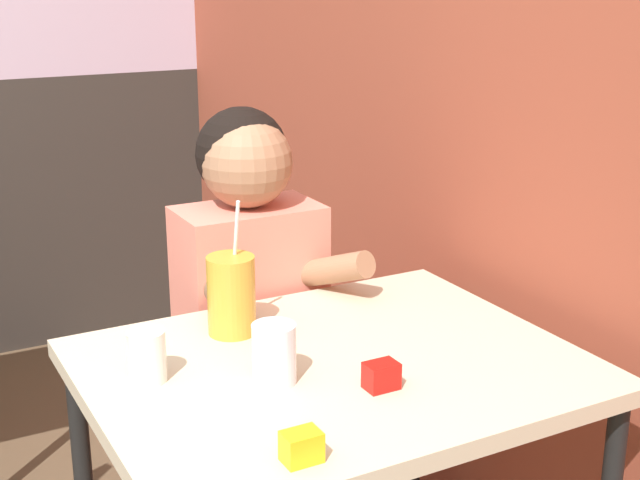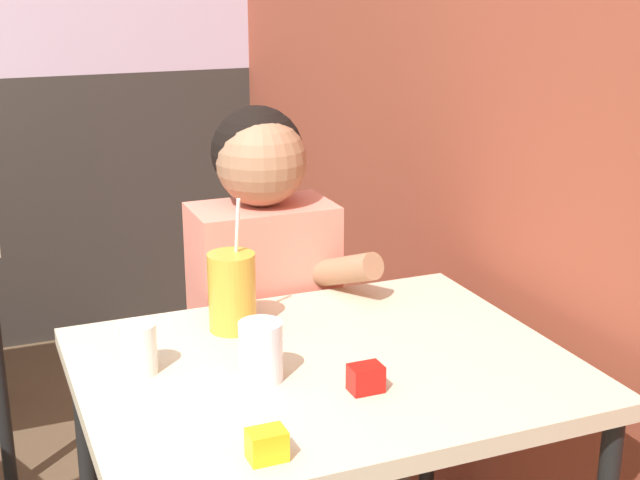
# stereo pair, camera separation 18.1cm
# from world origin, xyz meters

# --- Properties ---
(brick_wall_right) EXTENTS (0.08, 4.45, 2.70)m
(brick_wall_right) POSITION_xyz_m (1.14, 1.22, 1.35)
(brick_wall_right) COLOR brown
(brick_wall_right) RESTS_ON ground_plane
(main_table) EXTENTS (0.93, 0.74, 0.78)m
(main_table) POSITION_xyz_m (0.55, 0.27, 0.70)
(main_table) COLOR beige
(main_table) RESTS_ON ground_plane
(person_seated) EXTENTS (0.42, 0.41, 1.20)m
(person_seated) POSITION_xyz_m (0.59, 0.77, 0.65)
(person_seated) COLOR #EA7F6B
(person_seated) RESTS_ON ground_plane
(cocktail_pitcher) EXTENTS (0.10, 0.10, 0.29)m
(cocktail_pitcher) POSITION_xyz_m (0.43, 0.50, 0.86)
(cocktail_pitcher) COLOR gold
(cocktail_pitcher) RESTS_ON main_table
(glass_near_pitcher) EXTENTS (0.08, 0.08, 0.11)m
(glass_near_pitcher) POSITION_xyz_m (0.41, 0.25, 0.84)
(glass_near_pitcher) COLOR silver
(glass_near_pitcher) RESTS_ON main_table
(glass_center) EXTENTS (0.07, 0.07, 0.10)m
(glass_center) POSITION_xyz_m (0.21, 0.37, 0.83)
(glass_center) COLOR silver
(glass_center) RESTS_ON main_table
(condiment_ketchup) EXTENTS (0.06, 0.04, 0.05)m
(condiment_ketchup) POSITION_xyz_m (0.57, 0.13, 0.80)
(condiment_ketchup) COLOR #B7140F
(condiment_ketchup) RESTS_ON main_table
(condiment_mustard) EXTENTS (0.06, 0.04, 0.05)m
(condiment_mustard) POSITION_xyz_m (0.33, -0.02, 0.80)
(condiment_mustard) COLOR yellow
(condiment_mustard) RESTS_ON main_table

